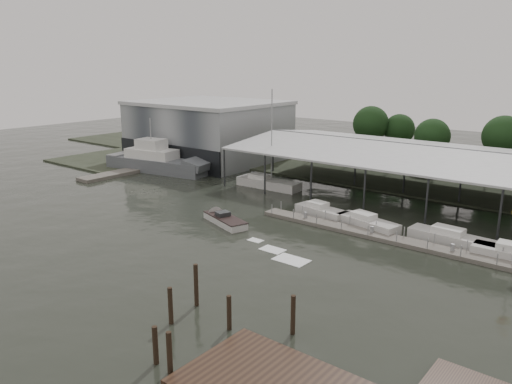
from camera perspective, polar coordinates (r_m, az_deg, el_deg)
The scene contains 14 objects.
ground at distance 51.91m, azimuth -6.04°, elevation -4.71°, with size 200.00×200.00×0.00m, color #232820.
land_strip_far at distance 85.80m, azimuth 14.07°, elevation 2.71°, with size 140.00×30.00×0.30m.
land_strip_west at distance 100.23m, azimuth -10.31°, elevation 4.58°, with size 20.00×40.00×0.30m.
storage_warehouse at distance 90.78m, azimuth -5.45°, elevation 7.04°, with size 24.50×20.50×10.50m.
covered_boat_shed at distance 65.98m, azimuth 22.64°, elevation 3.90°, with size 58.24×24.00×6.96m.
trawler_dock at distance 82.68m, azimuth -14.08°, elevation 2.38°, with size 3.00×18.00×0.50m.
floating_dock at distance 51.61m, azimuth 14.09°, elevation -4.97°, with size 28.00×2.00×1.40m.
grey_trawler at distance 82.08m, azimuth -11.14°, elevation 3.41°, with size 19.19×7.62×8.84m.
white_sailboat at distance 70.17m, azimuth 1.33°, elevation 1.03°, with size 9.59×3.02×13.89m.
speedboat_underway at distance 55.06m, azimuth -3.85°, elevation -3.10°, with size 17.59×7.48×2.00m.
moored_cruiser_0 at distance 57.52m, azimuth 7.42°, elevation -2.19°, with size 6.51×3.08×1.70m.
moored_cruiser_1 at distance 54.28m, azimuth 12.56°, elevation -3.45°, with size 7.39×3.65×1.70m.
moored_cruiser_2 at distance 51.94m, azimuth 21.49°, elevation -4.96°, with size 8.51×2.82×1.70m.
mooring_pilings at distance 33.19m, azimuth -5.96°, elevation -14.38°, with size 7.97×8.15×3.81m.
Camera 1 is at (34.73, -34.61, 17.06)m, focal length 35.00 mm.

